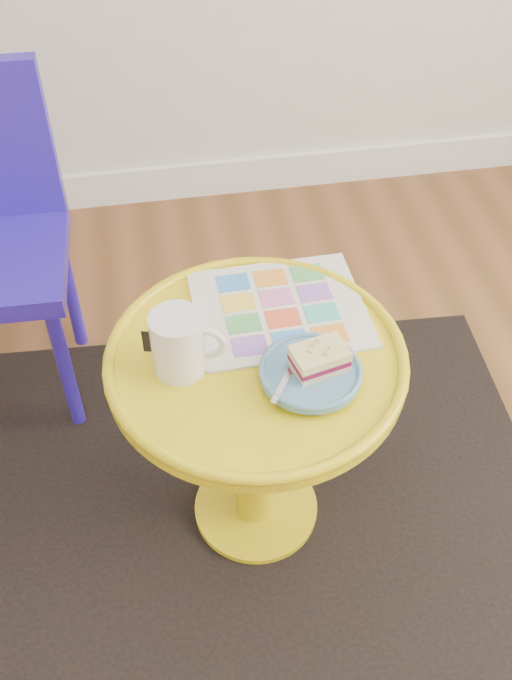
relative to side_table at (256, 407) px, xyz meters
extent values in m
cube|color=white|center=(-0.16, 1.23, -0.30)|extent=(4.00, 0.02, 0.12)
cube|color=black|center=(0.00, 0.00, -0.36)|extent=(1.36, 1.17, 0.01)
cylinder|color=gold|center=(0.00, 0.00, -0.35)|extent=(0.27, 0.27, 0.02)
cylinder|color=gold|center=(0.00, 0.00, -0.11)|extent=(0.09, 0.09, 0.45)
cylinder|color=gold|center=(0.00, 0.00, 0.13)|extent=(0.53, 0.53, 0.03)
cylinder|color=#2A1AAA|center=(-0.38, 0.32, -0.18)|extent=(0.03, 0.03, 0.36)
cylinder|color=#2A1AAA|center=(-0.38, 0.60, -0.18)|extent=(0.03, 0.03, 0.36)
cube|color=silver|center=(0.06, 0.11, 0.14)|extent=(0.32, 0.27, 0.01)
cylinder|color=silver|center=(-0.13, 0.00, 0.20)|extent=(0.09, 0.09, 0.12)
torus|color=silver|center=(-0.09, -0.02, 0.21)|extent=(0.07, 0.03, 0.07)
cylinder|color=#D1B78C|center=(-0.13, 0.00, 0.25)|extent=(0.08, 0.08, 0.01)
cylinder|color=teal|center=(0.08, -0.07, 0.15)|extent=(0.07, 0.07, 0.01)
cylinder|color=teal|center=(0.08, -0.07, 0.16)|extent=(0.17, 0.17, 0.01)
cube|color=#D3BC8C|center=(0.10, -0.07, 0.17)|extent=(0.10, 0.08, 0.01)
cube|color=maroon|center=(0.10, -0.07, 0.18)|extent=(0.10, 0.08, 0.01)
cube|color=#EADB8C|center=(0.10, -0.07, 0.20)|extent=(0.10, 0.08, 0.02)
cube|color=silver|center=(0.04, -0.09, 0.17)|extent=(0.07, 0.10, 0.00)
cube|color=silver|center=(0.07, -0.03, 0.17)|extent=(0.03, 0.04, 0.00)
camera|label=1|loc=(-0.16, -0.89, 1.11)|focal=40.00mm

